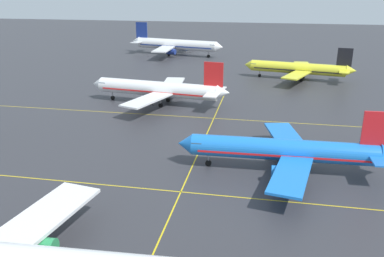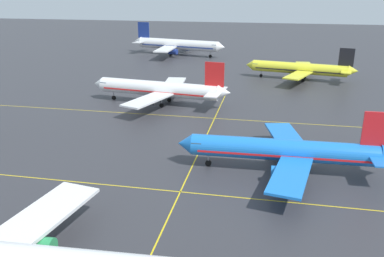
% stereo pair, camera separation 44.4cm
% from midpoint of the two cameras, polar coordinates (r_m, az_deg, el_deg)
% --- Properties ---
extents(airliner_second_row, '(33.29, 28.78, 10.37)m').
position_cam_midpoint_polar(airliner_second_row, '(63.96, 12.79, -2.98)').
color(airliner_second_row, blue).
rests_on(airliner_second_row, ground).
extents(airliner_third_row, '(35.45, 30.35, 11.02)m').
position_cam_midpoint_polar(airliner_third_row, '(98.34, -4.79, 5.52)').
color(airliner_third_row, white).
rests_on(airliner_third_row, ground).
extents(airliner_far_left_stand, '(33.02, 28.13, 10.29)m').
position_cam_midpoint_polar(airliner_far_left_stand, '(128.03, 14.64, 8.15)').
color(airliner_far_left_stand, yellow).
rests_on(airliner_far_left_stand, ground).
extents(airliner_far_right_stand, '(40.40, 34.32, 12.65)m').
position_cam_midpoint_polar(airliner_far_right_stand, '(168.83, -2.43, 11.67)').
color(airliner_far_right_stand, white).
rests_on(airliner_far_right_stand, ground).
extents(taxiway_markings, '(155.22, 111.58, 0.01)m').
position_cam_midpoint_polar(taxiway_markings, '(57.86, -1.80, -8.87)').
color(taxiway_markings, yellow).
rests_on(taxiway_markings, ground).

